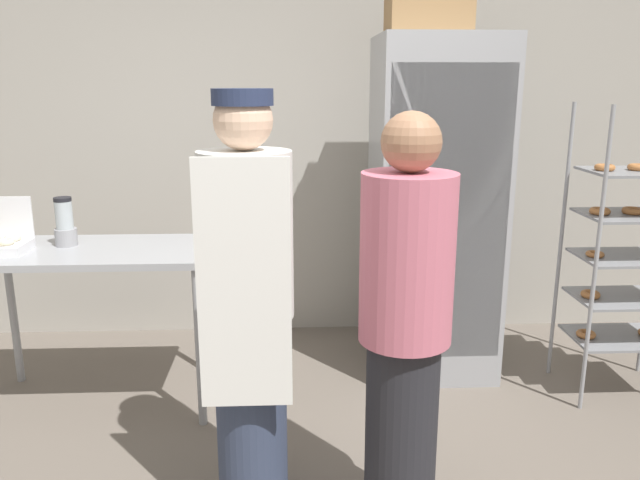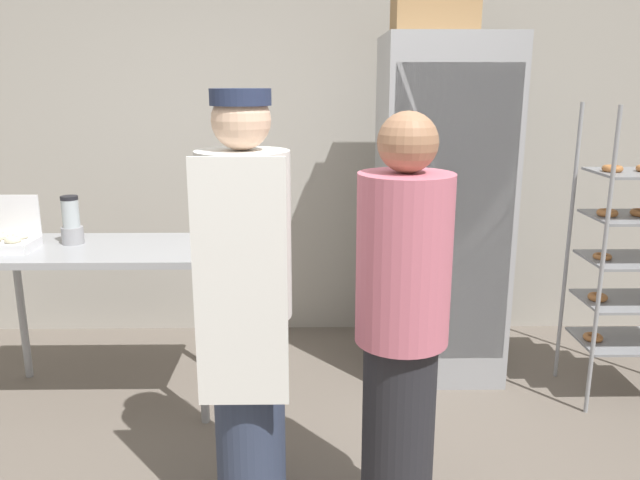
{
  "view_description": "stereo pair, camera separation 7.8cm",
  "coord_description": "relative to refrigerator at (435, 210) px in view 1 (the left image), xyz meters",
  "views": [
    {
      "loc": [
        -0.07,
        -1.86,
        1.71
      ],
      "look_at": [
        0.05,
        0.72,
        1.06
      ],
      "focal_mm": 35.0,
      "sensor_mm": 36.0,
      "label": 1
    },
    {
      "loc": [
        0.01,
        -1.86,
        1.71
      ],
      "look_at": [
        0.05,
        0.72,
        1.06
      ],
      "focal_mm": 35.0,
      "sensor_mm": 36.0,
      "label": 2
    }
  ],
  "objects": [
    {
      "name": "back_wall",
      "position": [
        -0.77,
        0.7,
        0.5
      ],
      "size": [
        6.4,
        0.12,
        2.97
      ],
      "primitive_type": "cube",
      "color": "#ADA89E",
      "rests_on": "ground_plane"
    },
    {
      "name": "refrigerator",
      "position": [
        0.0,
        0.0,
        0.0
      ],
      "size": [
        0.71,
        0.68,
        1.97
      ],
      "color": "#9EA0A5",
      "rests_on": "ground_plane"
    },
    {
      "name": "baking_rack",
      "position": [
        0.99,
        -0.36,
        -0.18
      ],
      "size": [
        0.58,
        0.45,
        1.61
      ],
      "color": "#93969B",
      "rests_on": "ground_plane"
    },
    {
      "name": "prep_counter",
      "position": [
        -1.88,
        -0.37,
        -0.21
      ],
      "size": [
        1.22,
        0.61,
        0.87
      ],
      "color": "#9EA0A5",
      "rests_on": "ground_plane"
    },
    {
      "name": "donut_box",
      "position": [
        -2.32,
        -0.42,
        -0.06
      ],
      "size": [
        0.27,
        0.23,
        0.27
      ],
      "color": "white",
      "rests_on": "prep_counter"
    },
    {
      "name": "blender_pitcher",
      "position": [
        -2.03,
        -0.3,
        0.0
      ],
      "size": [
        0.11,
        0.11,
        0.26
      ],
      "color": "#99999E",
      "rests_on": "prep_counter"
    },
    {
      "name": "cardboard_storage_box",
      "position": [
        -0.09,
        -0.02,
        1.12
      ],
      "size": [
        0.45,
        0.3,
        0.29
      ],
      "color": "#A87F51",
      "rests_on": "refrigerator"
    },
    {
      "name": "person_baker",
      "position": [
        -1.01,
        -1.24,
        -0.1
      ],
      "size": [
        0.36,
        0.38,
        1.69
      ],
      "color": "#333D56",
      "rests_on": "ground_plane"
    },
    {
      "name": "person_customer",
      "position": [
        -0.42,
        -1.42,
        -0.16
      ],
      "size": [
        0.34,
        0.34,
        1.62
      ],
      "color": "#232328",
      "rests_on": "ground_plane"
    }
  ]
}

